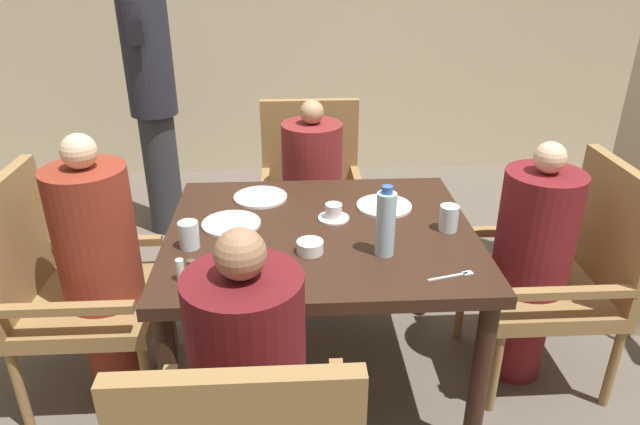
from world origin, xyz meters
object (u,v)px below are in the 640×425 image
(plate_dessert_center, at_px, (231,224))
(plate_main_right, at_px, (384,206))
(diner_in_far_chair, at_px, (312,195))
(diner_in_near_chair, at_px, (251,406))
(chair_left_side, at_px, (66,284))
(glass_tall_near, at_px, (449,218))
(diner_in_right_chair, at_px, (531,262))
(standing_host, at_px, (153,95))
(water_bottle, at_px, (386,223))
(chair_right_side, at_px, (564,269))
(bowl_small, at_px, (310,247))
(glass_tall_mid, at_px, (189,235))
(plate_main_left, at_px, (260,197))
(diner_in_left_chair, at_px, (101,268))
(teacup_with_saucer, at_px, (334,213))
(chair_far_side, at_px, (311,187))

(plate_dessert_center, bearing_deg, plate_main_right, 11.75)
(diner_in_far_chair, bearing_deg, diner_in_near_chair, -98.77)
(chair_left_side, xyz_separation_m, plate_main_right, (1.34, 0.19, 0.23))
(glass_tall_near, bearing_deg, diner_in_right_chair, 5.00)
(diner_in_near_chair, bearing_deg, plate_dessert_center, 97.75)
(standing_host, xyz_separation_m, water_bottle, (1.19, -1.75, -0.05))
(chair_left_side, bearing_deg, diner_in_right_chair, 0.00)
(chair_right_side, distance_m, bowl_small, 1.14)
(diner_in_near_chair, xyz_separation_m, glass_tall_mid, (-0.26, 0.68, 0.20))
(plate_main_left, bearing_deg, diner_in_far_chair, 62.08)
(plate_dessert_center, distance_m, bowl_small, 0.40)
(glass_tall_mid, bearing_deg, diner_in_far_chair, 61.30)
(glass_tall_near, height_order, glass_tall_mid, same)
(diner_in_right_chair, xyz_separation_m, plate_main_left, (-1.15, 0.32, 0.19))
(chair_left_side, xyz_separation_m, diner_in_left_chair, (0.15, 0.00, 0.07))
(plate_dessert_center, distance_m, glass_tall_mid, 0.23)
(chair_left_side, relative_size, plate_main_left, 4.15)
(diner_in_near_chair, xyz_separation_m, plate_main_right, (0.53, 0.99, 0.16))
(plate_main_left, bearing_deg, glass_tall_near, -24.77)
(plate_dessert_center, relative_size, glass_tall_mid, 2.28)
(chair_right_side, xyz_separation_m, diner_in_right_chair, (-0.15, 0.00, 0.04))
(teacup_with_saucer, bearing_deg, diner_in_far_chair, 94.76)
(diner_in_far_chair, xyz_separation_m, bowl_small, (-0.05, -0.99, 0.22))
(bowl_small, relative_size, glass_tall_near, 0.95)
(chair_far_side, bearing_deg, glass_tall_near, -62.70)
(chair_right_side, bearing_deg, chair_far_side, 137.76)
(diner_in_right_chair, xyz_separation_m, plate_dessert_center, (-1.26, 0.06, 0.19))
(bowl_small, bearing_deg, diner_in_near_chair, -107.73)
(diner_in_far_chair, relative_size, teacup_with_saucer, 8.23)
(bowl_small, bearing_deg, chair_left_side, 169.48)
(plate_dessert_center, xyz_separation_m, glass_tall_mid, (-0.14, -0.18, 0.05))
(chair_far_side, distance_m, plate_dessert_center, 0.99)
(chair_far_side, xyz_separation_m, water_bottle, (0.22, -1.17, 0.35))
(diner_in_left_chair, bearing_deg, standing_host, 92.63)
(plate_main_right, bearing_deg, water_bottle, -99.07)
(water_bottle, bearing_deg, teacup_with_saucer, 118.57)
(teacup_with_saucer, bearing_deg, chair_left_side, -175.32)
(chair_right_side, distance_m, diner_in_right_chair, 0.16)
(chair_far_side, bearing_deg, glass_tall_mid, -115.12)
(diner_in_left_chair, bearing_deg, chair_right_side, 0.00)
(glass_tall_mid, bearing_deg, teacup_with_saucer, 20.65)
(chair_right_side, distance_m, glass_tall_near, 0.61)
(water_bottle, relative_size, glass_tall_mid, 2.59)
(plate_main_right, bearing_deg, plate_dessert_center, -168.25)
(standing_host, relative_size, plate_main_right, 7.19)
(diner_in_far_chair, bearing_deg, plate_main_left, -117.92)
(chair_right_side, bearing_deg, diner_in_far_chair, 142.73)
(diner_in_right_chair, bearing_deg, glass_tall_mid, -175.05)
(diner_in_near_chair, bearing_deg, chair_left_side, 135.16)
(plate_main_right, distance_m, plate_dessert_center, 0.67)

